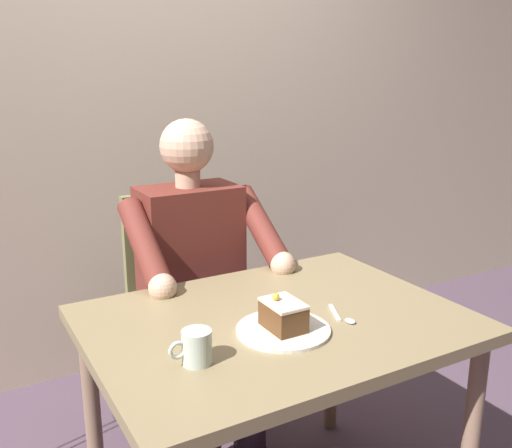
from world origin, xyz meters
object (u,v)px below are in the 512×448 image
at_px(dessert_spoon, 343,317).
at_px(cake_slice, 283,315).
at_px(dining_table, 276,344).
at_px(coffee_cup, 196,346).
at_px(chair, 182,297).
at_px(seated_person, 200,281).

bearing_deg(dessert_spoon, cake_slice, -3.61).
xyz_separation_m(cake_slice, dessert_spoon, (-0.19, 0.01, -0.04)).
bearing_deg(dining_table, coffee_cup, 22.98).
bearing_deg(cake_slice, chair, -92.37).
bearing_deg(seated_person, chair, -90.00).
height_order(chair, cake_slice, chair).
bearing_deg(cake_slice, dessert_spoon, 176.39).
bearing_deg(coffee_cup, cake_slice, -171.21).
height_order(dining_table, dessert_spoon, dessert_spoon).
height_order(seated_person, coffee_cup, seated_person).
xyz_separation_m(chair, cake_slice, (0.03, 0.80, 0.24)).
xyz_separation_m(chair, seated_person, (-0.00, 0.18, 0.13)).
relative_size(seated_person, dessert_spoon, 8.63).
bearing_deg(dining_table, seated_person, -90.00).
height_order(cake_slice, coffee_cup, cake_slice).
distance_m(dining_table, coffee_cup, 0.35).
bearing_deg(chair, coffee_cup, 70.20).
relative_size(seated_person, cake_slice, 10.04).
relative_size(chair, cake_slice, 7.55).
xyz_separation_m(cake_slice, coffee_cup, (0.27, 0.04, -0.00)).
bearing_deg(chair, seated_person, 90.00).
xyz_separation_m(chair, dessert_spoon, (-0.16, 0.81, 0.20)).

